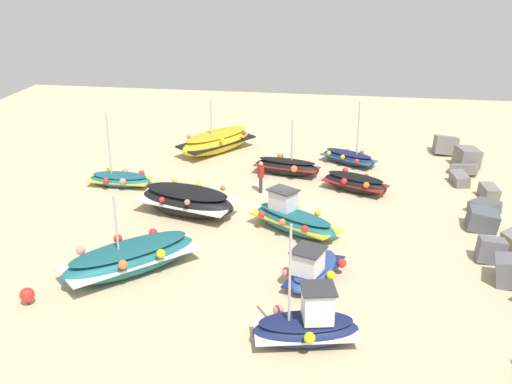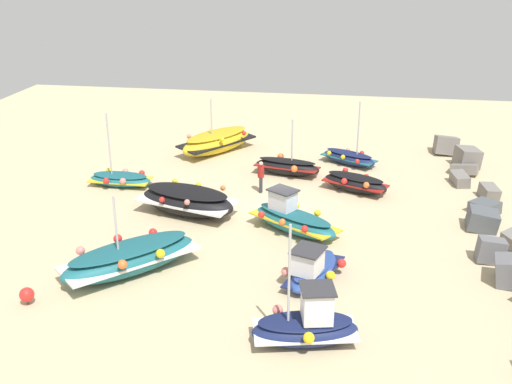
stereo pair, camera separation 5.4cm
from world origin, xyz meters
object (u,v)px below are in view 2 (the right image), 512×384
(fishing_boat_6, at_px, (130,258))
(fishing_boat_5, at_px, (349,158))
(fishing_boat_4, at_px, (307,325))
(fishing_boat_8, at_px, (287,166))
(fishing_boat_1, at_px, (217,142))
(fishing_boat_7, at_px, (120,179))
(person_walking, at_px, (261,175))
(mooring_buoy_0, at_px, (27,295))
(fishing_boat_9, at_px, (313,269))
(fishing_boat_2, at_px, (187,201))
(fishing_boat_3, at_px, (355,183))
(fishing_boat_0, at_px, (293,219))

(fishing_boat_6, bearing_deg, fishing_boat_5, 14.87)
(fishing_boat_4, bearing_deg, fishing_boat_8, 86.02)
(fishing_boat_1, bearing_deg, fishing_boat_7, -175.88)
(fishing_boat_7, height_order, fishing_boat_8, fishing_boat_7)
(fishing_boat_6, xyz_separation_m, person_walking, (-8.70, 3.59, 0.33))
(fishing_boat_6, bearing_deg, fishing_boat_4, -71.33)
(fishing_boat_5, height_order, fishing_boat_6, fishing_boat_5)
(fishing_boat_6, relative_size, mooring_buoy_0, 8.07)
(fishing_boat_9, bearing_deg, fishing_boat_4, 20.53)
(fishing_boat_9, distance_m, mooring_buoy_0, 9.94)
(fishing_boat_9, bearing_deg, fishing_boat_8, -149.71)
(fishing_boat_9, bearing_deg, fishing_boat_2, -111.39)
(fishing_boat_5, bearing_deg, fishing_boat_8, 65.02)
(fishing_boat_5, distance_m, fishing_boat_9, 13.35)
(fishing_boat_6, distance_m, fishing_boat_9, 6.78)
(fishing_boat_8, bearing_deg, fishing_boat_9, 112.52)
(fishing_boat_1, relative_size, fishing_boat_4, 1.27)
(fishing_boat_5, height_order, person_walking, fishing_boat_5)
(person_walking, bearing_deg, fishing_boat_4, -72.98)
(fishing_boat_6, xyz_separation_m, fishing_boat_9, (-0.35, 6.77, -0.08))
(fishing_boat_9, bearing_deg, fishing_boat_3, -169.73)
(fishing_boat_0, bearing_deg, fishing_boat_3, -84.05)
(fishing_boat_1, distance_m, fishing_boat_2, 9.10)
(fishing_boat_0, distance_m, fishing_boat_6, 7.20)
(person_walking, bearing_deg, fishing_boat_2, -130.88)
(fishing_boat_9, xyz_separation_m, person_walking, (-8.35, -3.18, 0.41))
(fishing_boat_0, bearing_deg, fishing_boat_1, -28.21)
(fishing_boat_8, bearing_deg, fishing_boat_0, 109.95)
(fishing_boat_5, xyz_separation_m, fishing_boat_9, (13.31, -1.05, 0.11))
(fishing_boat_1, xyz_separation_m, fishing_boat_8, (3.20, 4.56, -0.19))
(fishing_boat_1, height_order, fishing_boat_2, fishing_boat_1)
(fishing_boat_6, bearing_deg, fishing_boat_7, 67.94)
(fishing_boat_8, relative_size, person_walking, 2.30)
(fishing_boat_1, xyz_separation_m, person_walking, (5.93, 3.55, 0.27))
(fishing_boat_9, bearing_deg, fishing_boat_1, -135.60)
(fishing_boat_3, height_order, fishing_boat_4, fishing_boat_4)
(fishing_boat_9, bearing_deg, fishing_boat_6, -67.92)
(fishing_boat_1, bearing_deg, fishing_boat_9, -119.90)
(fishing_boat_6, distance_m, person_walking, 9.41)
(fishing_boat_9, height_order, mooring_buoy_0, fishing_boat_9)
(fishing_boat_3, relative_size, fishing_boat_5, 0.95)
(fishing_boat_0, xyz_separation_m, fishing_boat_3, (-5.05, 2.56, -0.10))
(fishing_boat_1, height_order, fishing_boat_3, fishing_boat_1)
(fishing_boat_5, xyz_separation_m, fishing_boat_8, (2.23, -3.23, 0.07))
(fishing_boat_3, xyz_separation_m, fishing_boat_9, (9.17, -1.43, 0.05))
(fishing_boat_2, xyz_separation_m, fishing_boat_5, (-8.11, 7.13, -0.25))
(fishing_boat_6, bearing_deg, fishing_boat_2, 37.62)
(fishing_boat_0, distance_m, fishing_boat_1, 11.60)
(fishing_boat_7, relative_size, person_walking, 2.36)
(fishing_boat_3, bearing_deg, fishing_boat_7, 29.53)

